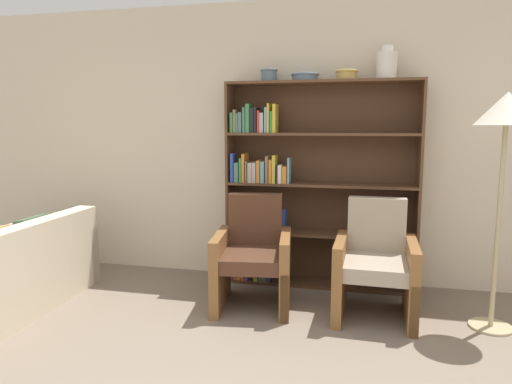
{
  "coord_description": "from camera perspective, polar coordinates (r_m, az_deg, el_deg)",
  "views": [
    {
      "loc": [
        0.47,
        -1.78,
        1.54
      ],
      "look_at": [
        -0.44,
        2.23,
        0.95
      ],
      "focal_mm": 32.0,
      "sensor_mm": 36.0,
      "label": 1
    }
  ],
  "objects": [
    {
      "name": "armchair_cushioned",
      "position": [
        3.9,
        14.69,
        -8.88
      ],
      "size": [
        0.66,
        0.7,
        0.94
      ],
      "rotation": [
        0.0,
        0.0,
        3.11
      ],
      "color": "brown",
      "rests_on": "ground"
    },
    {
      "name": "bowl_terracotta",
      "position": [
        4.37,
        11.28,
        14.22
      ],
      "size": [
        0.21,
        0.21,
        0.09
      ],
      "color": "tan",
      "rests_on": "bookshelf"
    },
    {
      "name": "armchair_leather",
      "position": [
        3.99,
        -0.36,
        -8.2
      ],
      "size": [
        0.72,
        0.76,
        0.94
      ],
      "rotation": [
        0.0,
        0.0,
        3.27
      ],
      "color": "brown",
      "rests_on": "ground"
    },
    {
      "name": "bowl_copper",
      "position": [
        4.46,
        1.65,
        14.44
      ],
      "size": [
        0.17,
        0.17,
        0.12
      ],
      "color": "slate",
      "rests_on": "bookshelf"
    },
    {
      "name": "vase_tall",
      "position": [
        4.38,
        16.02,
        15.06
      ],
      "size": [
        0.18,
        0.18,
        0.3
      ],
      "color": "silver",
      "rests_on": "bookshelf"
    },
    {
      "name": "wall_back",
      "position": [
        4.56,
        6.9,
        6.04
      ],
      "size": [
        12.0,
        0.06,
        2.75
      ],
      "color": "beige",
      "rests_on": "ground"
    },
    {
      "name": "floor_lamp",
      "position": [
        3.8,
        28.8,
        7.74
      ],
      "size": [
        0.45,
        0.45,
        1.79
      ],
      "color": "tan",
      "rests_on": "ground"
    },
    {
      "name": "bookshelf",
      "position": [
        4.43,
        5.75,
        0.57
      ],
      "size": [
        1.81,
        0.3,
        1.96
      ],
      "color": "brown",
      "rests_on": "ground"
    },
    {
      "name": "bowl_brass",
      "position": [
        4.4,
        6.15,
        14.14
      ],
      "size": [
        0.26,
        0.26,
        0.07
      ],
      "color": "slate",
      "rests_on": "bookshelf"
    }
  ]
}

